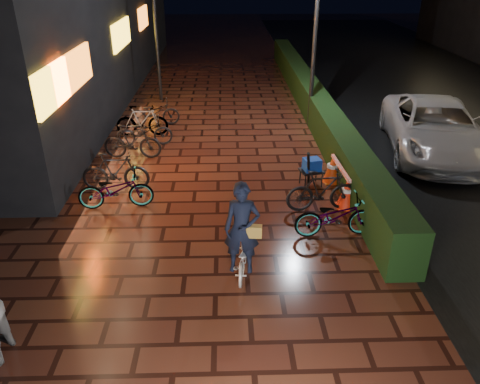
{
  "coord_description": "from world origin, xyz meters",
  "views": [
    {
      "loc": [
        0.22,
        -8.45,
        5.09
      ],
      "look_at": [
        0.46,
        -0.58,
        1.1
      ],
      "focal_mm": 35.0,
      "sensor_mm": 36.0,
      "label": 1
    }
  ],
  "objects_px": {
    "van": "(435,128)",
    "cyclist": "(242,242)",
    "cart_assembly": "(312,166)",
    "traffic_barrier": "(339,180)"
  },
  "relations": [
    {
      "from": "cyclist",
      "to": "cart_assembly",
      "type": "height_order",
      "value": "cyclist"
    },
    {
      "from": "van",
      "to": "cyclist",
      "type": "relative_size",
      "value": 2.92
    },
    {
      "from": "cart_assembly",
      "to": "cyclist",
      "type": "bearing_deg",
      "value": -117.2
    },
    {
      "from": "cart_assembly",
      "to": "van",
      "type": "bearing_deg",
      "value": 28.39
    },
    {
      "from": "cyclist",
      "to": "traffic_barrier",
      "type": "bearing_deg",
      "value": 51.88
    },
    {
      "from": "traffic_barrier",
      "to": "cart_assembly",
      "type": "relative_size",
      "value": 1.75
    },
    {
      "from": "cyclist",
      "to": "traffic_barrier",
      "type": "relative_size",
      "value": 1.01
    },
    {
      "from": "van",
      "to": "traffic_barrier",
      "type": "bearing_deg",
      "value": -131.56
    },
    {
      "from": "cyclist",
      "to": "traffic_barrier",
      "type": "distance_m",
      "value": 3.91
    },
    {
      "from": "van",
      "to": "cart_assembly",
      "type": "relative_size",
      "value": 5.19
    }
  ]
}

